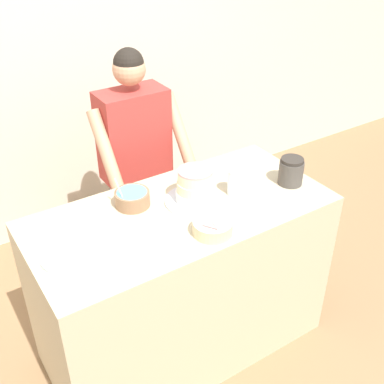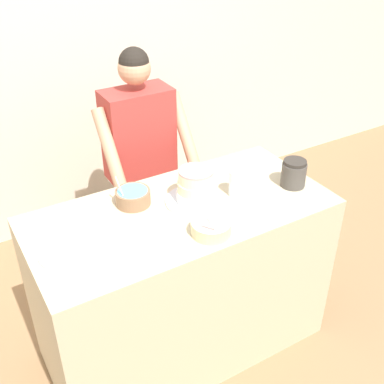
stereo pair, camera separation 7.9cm
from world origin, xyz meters
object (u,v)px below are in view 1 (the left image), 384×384
object	(u,v)px
drinking_glass	(236,182)
stoneware_jar	(291,171)
frosting_bowl_blue	(132,198)
cake	(195,188)
ceramic_plate	(67,257)
person_baker	(136,152)
frosting_bowl_pink	(213,227)

from	to	relation	value
drinking_glass	stoneware_jar	xyz separation A→B (m)	(0.31, -0.08, 0.00)
stoneware_jar	frosting_bowl_blue	bearing A→B (deg)	161.50
cake	ceramic_plate	bearing A→B (deg)	-174.25
person_baker	frosting_bowl_pink	size ratio (longest dim) A/B	8.47
person_baker	stoneware_jar	xyz separation A→B (m)	(0.51, -0.81, 0.10)
cake	person_baker	bearing A→B (deg)	88.72
frosting_bowl_pink	drinking_glass	world-z (taller)	same
drinking_glass	frosting_bowl_pink	bearing A→B (deg)	-143.75
frosting_bowl_blue	stoneware_jar	size ratio (longest dim) A/B	1.17
frosting_bowl_pink	stoneware_jar	distance (m)	0.62
person_baker	ceramic_plate	world-z (taller)	person_baker
drinking_glass	person_baker	bearing A→B (deg)	105.18
frosting_bowl_blue	drinking_glass	world-z (taller)	frosting_bowl_blue
ceramic_plate	cake	bearing A→B (deg)	5.75
person_baker	frosting_bowl_blue	distance (m)	0.62
stoneware_jar	drinking_glass	bearing A→B (deg)	165.83
frosting_bowl_pink	ceramic_plate	xyz separation A→B (m)	(-0.62, 0.19, -0.03)
drinking_glass	ceramic_plate	distance (m)	0.92
frosting_bowl_pink	ceramic_plate	size ratio (longest dim) A/B	0.81
cake	frosting_bowl_blue	distance (m)	0.32
person_baker	cake	size ratio (longest dim) A/B	5.03
cake	ceramic_plate	world-z (taller)	cake
person_baker	frosting_bowl_blue	bearing A→B (deg)	-118.46
person_baker	ceramic_plate	bearing A→B (deg)	-133.39
frosting_bowl_pink	stoneware_jar	world-z (taller)	stoneware_jar
stoneware_jar	person_baker	bearing A→B (deg)	122.01
stoneware_jar	frosting_bowl_pink	bearing A→B (deg)	-167.20
cake	stoneware_jar	world-z (taller)	cake
person_baker	frosting_bowl_pink	bearing A→B (deg)	-95.62
person_baker	frosting_bowl_pink	xyz separation A→B (m)	(-0.09, -0.95, 0.06)
person_baker	stoneware_jar	size ratio (longest dim) A/B	10.45
drinking_glass	cake	bearing A→B (deg)	167.10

